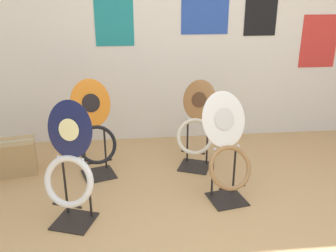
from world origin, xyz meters
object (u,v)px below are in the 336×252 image
(toilet_seat_display_woodgrain, at_px, (197,126))
(toilet_seat_display_white_plain, at_px, (227,152))
(toilet_seat_display_navy_moon, at_px, (70,169))
(toilet_seat_display_orange_sun, at_px, (95,132))
(storage_box, at_px, (13,157))

(toilet_seat_display_woodgrain, bearing_deg, toilet_seat_display_white_plain, -77.05)
(toilet_seat_display_woodgrain, bearing_deg, toilet_seat_display_navy_moon, -142.41)
(toilet_seat_display_white_plain, xyz_separation_m, toilet_seat_display_orange_sun, (-1.08, 0.54, 0.00))
(toilet_seat_display_woodgrain, height_order, toilet_seat_display_orange_sun, toilet_seat_display_orange_sun)
(toilet_seat_display_woodgrain, height_order, toilet_seat_display_navy_moon, toilet_seat_display_navy_moon)
(toilet_seat_display_white_plain, distance_m, storage_box, 1.98)
(toilet_seat_display_white_plain, relative_size, toilet_seat_display_navy_moon, 0.94)
(toilet_seat_display_woodgrain, distance_m, storage_box, 1.74)
(toilet_seat_display_navy_moon, bearing_deg, toilet_seat_display_orange_sun, 80.96)
(toilet_seat_display_orange_sun, relative_size, toilet_seat_display_navy_moon, 0.95)
(toilet_seat_display_orange_sun, relative_size, storage_box, 1.92)
(toilet_seat_display_woodgrain, relative_size, toilet_seat_display_navy_moon, 0.89)
(toilet_seat_display_navy_moon, relative_size, storage_box, 2.03)
(toilet_seat_display_white_plain, height_order, toilet_seat_display_orange_sun, toilet_seat_display_orange_sun)
(toilet_seat_display_orange_sun, distance_m, toilet_seat_display_navy_moon, 0.76)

